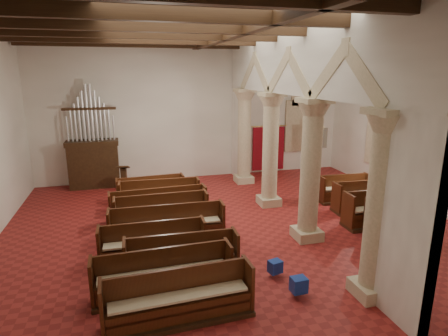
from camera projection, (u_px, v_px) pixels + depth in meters
floor at (233, 225)px, 11.94m from camera, size 14.00×14.00×0.00m
ceiling at (235, 26)px, 10.45m from camera, size 14.00×14.00×0.00m
wall_back at (196, 112)px, 16.81m from camera, size 14.00×0.02×6.00m
wall_front at (348, 192)px, 5.58m from camera, size 14.00×0.02×6.00m
wall_right at (427, 124)px, 12.95m from camera, size 0.02×12.00×6.00m
ceiling_beams at (235, 32)px, 10.49m from camera, size 13.80×11.80×0.30m
arcade at (290, 111)px, 11.51m from camera, size 0.90×11.90×6.00m
window_right_b at (378, 135)px, 15.48m from camera, size 0.03×1.00×2.20m
window_back at (297, 126)px, 18.24m from camera, size 1.00×0.03×2.20m
pipe_organ at (93, 155)px, 15.62m from camera, size 2.10×0.85×4.40m
lectern at (124, 182)px, 14.91m from camera, size 0.55×0.57×1.21m
dossal_curtain at (268, 148)px, 18.07m from camera, size 1.80×0.07×2.17m
processional_banner at (319, 162)px, 16.89m from camera, size 0.57×0.73×2.54m
hymnal_box_a at (299, 285)px, 8.10m from camera, size 0.35×0.29×0.33m
hymnal_box_b at (275, 267)px, 8.89m from camera, size 0.35×0.31×0.30m
hymnal_box_c at (205, 227)px, 11.13m from camera, size 0.41×0.36×0.34m
tube_heater_a at (155, 313)px, 7.32m from camera, size 0.96×0.24×0.10m
tube_heater_b at (197, 277)px, 8.60m from camera, size 0.99×0.21×0.10m
nave_pew_0 at (179, 305)px, 7.27m from camera, size 2.95×0.84×1.05m
nave_pew_1 at (164, 280)px, 8.17m from camera, size 3.04×0.76×1.02m
nave_pew_2 at (182, 264)px, 8.81m from camera, size 2.68×0.79×1.06m
nave_pew_3 at (153, 249)px, 9.59m from camera, size 2.69×0.72×1.03m
nave_pew_4 at (168, 230)px, 10.71m from camera, size 3.28×0.81×1.06m
nave_pew_5 at (162, 217)px, 11.67m from camera, size 2.88×0.74×1.07m
nave_pew_6 at (159, 209)px, 12.40m from camera, size 3.20×0.82×1.02m
nave_pew_7 at (160, 200)px, 13.22m from camera, size 2.81×0.83×1.07m
nave_pew_8 at (151, 193)px, 14.04m from camera, size 2.53×0.80×0.96m
aisle_pew_0 at (397, 221)px, 11.28m from camera, size 1.90×0.83×1.11m
aisle_pew_1 at (374, 214)px, 11.78m from camera, size 1.93×0.80×1.14m
aisle_pew_2 at (361, 201)px, 13.07m from camera, size 2.00×0.77×1.06m
aisle_pew_3 at (344, 193)px, 14.06m from camera, size 2.00×0.79×1.02m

